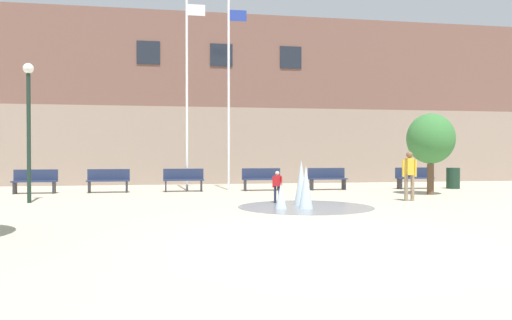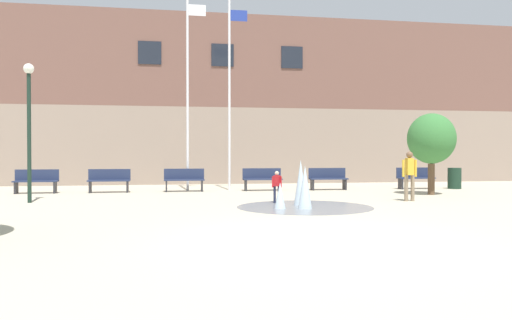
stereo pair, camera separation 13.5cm
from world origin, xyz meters
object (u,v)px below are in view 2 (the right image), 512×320
at_px(park_bench_under_right_flagpole, 328,178).
at_px(flagpole_left, 188,87).
at_px(flagpole_right, 230,89).
at_px(lamp_post_left_lane, 29,113).
at_px(park_bench_left_of_flagpoles, 109,180).
at_px(trash_can, 454,178).
at_px(park_bench_center, 262,179).
at_px(child_in_fountain, 277,184).
at_px(park_bench_far_left, 36,181).
at_px(street_tree_near_building, 431,139).
at_px(adult_in_red, 409,172).
at_px(park_bench_far_right, 415,178).
at_px(park_bench_under_left_flagpole, 184,179).

relative_size(park_bench_under_right_flagpole, flagpole_left, 0.20).
height_order(flagpole_right, lamp_post_left_lane, flagpole_right).
distance_m(park_bench_left_of_flagpoles, trash_can, 14.40).
bearing_deg(flagpole_left, flagpole_right, -0.00).
xyz_separation_m(park_bench_center, child_in_fountain, (-0.47, -5.04, 0.10)).
xyz_separation_m(park_bench_far_left, child_in_fountain, (8.28, -5.07, 0.10)).
bearing_deg(flagpole_left, child_in_fountain, -65.66).
height_order(park_bench_center, child_in_fountain, child_in_fountain).
xyz_separation_m(flagpole_left, lamp_post_left_lane, (-5.02, -4.20, -1.47)).
distance_m(child_in_fountain, lamp_post_left_lane, 7.97).
xyz_separation_m(child_in_fountain, street_tree_near_building, (6.25, 2.00, 1.48)).
bearing_deg(park_bench_center, park_bench_under_right_flagpole, -2.17).
xyz_separation_m(park_bench_far_left, adult_in_red, (12.60, -5.19, 0.45)).
bearing_deg(adult_in_red, flagpole_left, -118.65).
height_order(adult_in_red, flagpole_right, flagpole_right).
distance_m(park_bench_left_of_flagpoles, park_bench_center, 6.06).
distance_m(park_bench_far_left, park_bench_center, 8.75).
relative_size(child_in_fountain, lamp_post_left_lane, 0.23).
distance_m(park_bench_under_right_flagpole, street_tree_near_building, 4.49).
bearing_deg(lamp_post_left_lane, flagpole_left, 39.88).
bearing_deg(adult_in_red, park_bench_left_of_flagpoles, -106.46).
height_order(park_bench_far_left, park_bench_far_right, same).
height_order(park_bench_center, street_tree_near_building, street_tree_near_building).
distance_m(park_bench_left_of_flagpoles, lamp_post_left_lane, 4.76).
bearing_deg(trash_can, flagpole_left, 175.40).
relative_size(park_bench_left_of_flagpoles, flagpole_left, 0.20).
bearing_deg(park_bench_far_right, park_bench_left_of_flagpoles, 179.28).
relative_size(park_bench_under_left_flagpole, park_bench_under_right_flagpole, 1.00).
relative_size(park_bench_under_right_flagpole, flagpole_right, 0.20).
bearing_deg(park_bench_left_of_flagpoles, street_tree_near_building, -14.44).
height_order(park_bench_far_left, street_tree_near_building, street_tree_near_building).
bearing_deg(adult_in_red, lamp_post_left_lane, -86.03).
bearing_deg(park_bench_under_left_flagpole, street_tree_near_building, -18.92).
bearing_deg(child_in_fountain, flagpole_right, -126.80).
bearing_deg(flagpole_left, park_bench_under_right_flagpole, -6.26).
bearing_deg(street_tree_near_building, park_bench_far_right, 73.34).
height_order(park_bench_center, park_bench_far_right, same).
xyz_separation_m(child_in_fountain, adult_in_red, (4.31, -0.12, 0.35)).
height_order(park_bench_far_right, flagpole_left, flagpole_left).
relative_size(park_bench_under_left_flagpole, park_bench_far_right, 1.00).
distance_m(child_in_fountain, trash_can, 9.95).
relative_size(park_bench_far_left, flagpole_right, 0.20).
bearing_deg(trash_can, lamp_post_left_lane, -168.62).
height_order(park_bench_under_left_flagpole, trash_can, park_bench_under_left_flagpole).
height_order(park_bench_left_of_flagpoles, flagpole_left, flagpole_left).
height_order(lamp_post_left_lane, trash_can, lamp_post_left_lane).
distance_m(adult_in_red, lamp_post_left_lane, 12.09).
bearing_deg(park_bench_far_left, flagpole_right, 3.78).
bearing_deg(child_in_fountain, lamp_post_left_lane, -55.19).
bearing_deg(park_bench_far_left, park_bench_center, -0.20).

